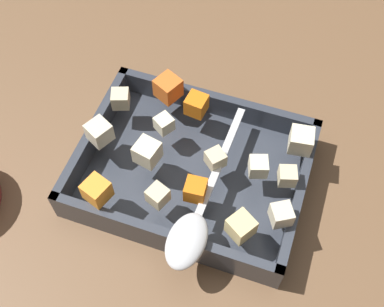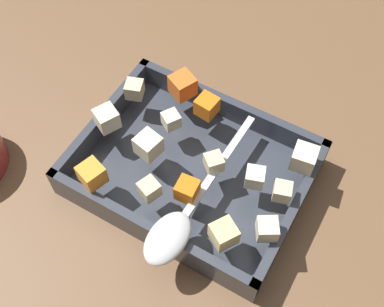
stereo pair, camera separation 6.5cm
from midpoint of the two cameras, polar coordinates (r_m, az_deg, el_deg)
The scene contains 18 objects.
ground_plane at distance 0.70m, azimuth -4.49°, elevation -3.27°, with size 4.00×4.00×0.00m, color brown.
baking_dish at distance 0.69m, azimuth -2.69°, elevation -2.33°, with size 0.31×0.24×0.05m.
carrot_chunk_corner_nw at distance 0.69m, azimuth -1.89°, elevation 5.43°, with size 0.03×0.03×0.03m, color orange.
carrot_chunk_center at distance 0.63m, azimuth -13.94°, elevation -4.45°, with size 0.03×0.03×0.03m, color orange.
carrot_chunk_mid_right at distance 0.71m, azimuth -5.44°, elevation 7.43°, with size 0.03×0.03×0.03m, color orange.
carrot_chunk_far_left at distance 0.62m, azimuth -2.59°, elevation -4.49°, with size 0.03×0.03×0.03m, color orange.
potato_chunk_front_center at distance 0.62m, azimuth -6.93°, elevation -5.16°, with size 0.02×0.02×0.02m, color beige.
potato_chunk_rim_edge at distance 0.63m, azimuth 8.21°, elevation -2.86°, with size 0.02×0.02×0.02m, color beige.
potato_chunk_heap_top at distance 0.68m, azimuth -6.02°, elevation 3.27°, with size 0.02×0.02×0.02m, color beige.
potato_chunk_corner_sw at distance 0.65m, azimuth -8.09°, elevation -0.07°, with size 0.03×0.03×0.03m, color beige.
potato_chunk_near_left at distance 0.59m, azimuth 2.61°, elevation -8.78°, with size 0.03×0.03×0.03m, color #E0CC89.
potato_chunk_heap_side at distance 0.71m, azimuth -10.94°, elevation 6.08°, with size 0.02×0.02×0.02m, color beige.
potato_chunk_near_spoon at distance 0.64m, azimuth 4.87°, elevation -1.76°, with size 0.02×0.02×0.02m, color beige.
potato_chunk_under_handle at distance 0.66m, azimuth 9.88°, elevation 1.28°, with size 0.03×0.03×0.03m, color beige.
potato_chunk_mid_left at distance 0.64m, azimuth -0.13°, elevation -0.83°, with size 0.02×0.02×0.02m, color beige.
parsnip_chunk_corner_se at distance 0.68m, azimuth -13.41°, elevation 2.32°, with size 0.03×0.03×0.03m, color beige.
parsnip_chunk_back_center at distance 0.61m, azimuth 7.36°, elevation -7.34°, with size 0.03×0.03×0.03m, color beige.
serving_spoon at distance 0.60m, azimuth -3.27°, elevation -9.26°, with size 0.05×0.25×0.02m.
Camera 1 is at (0.13, -0.31, 0.61)m, focal length 45.78 mm.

